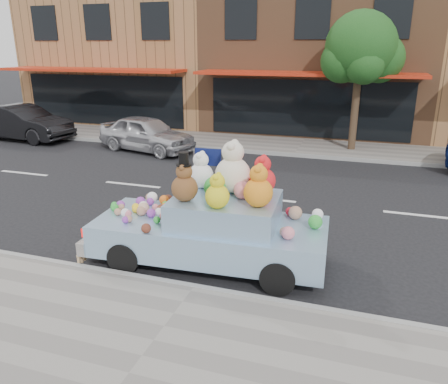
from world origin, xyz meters
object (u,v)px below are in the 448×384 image
at_px(car_silver, 147,134).
at_px(car_dark, 22,123).
at_px(street_tree, 361,53).

distance_m(car_silver, car_dark, 6.17).
relative_size(street_tree, car_dark, 1.14).
height_order(street_tree, car_dark, street_tree).
distance_m(street_tree, car_silver, 8.61).
xyz_separation_m(street_tree, car_silver, (-7.71, -2.41, -3.00)).
bearing_deg(car_silver, car_dark, 103.00).
xyz_separation_m(car_silver, car_dark, (-6.17, 0.21, 0.07)).
bearing_deg(street_tree, car_silver, -162.67).
bearing_deg(car_dark, car_silver, -87.11).
distance_m(street_tree, car_dark, 14.35).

